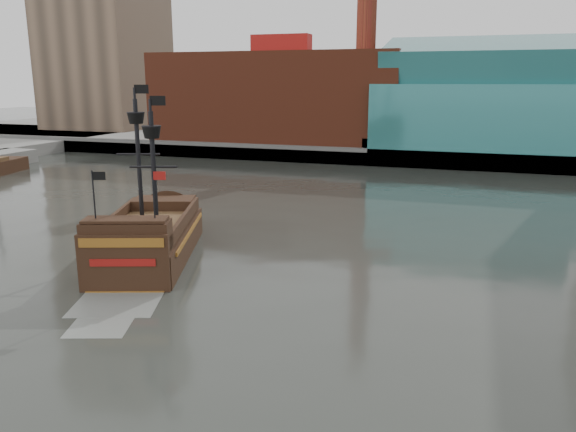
% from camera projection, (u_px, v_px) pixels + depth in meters
% --- Properties ---
extents(ground, '(400.00, 400.00, 0.00)m').
position_uv_depth(ground, '(219.00, 363.00, 25.50)').
color(ground, '#282B26').
rests_on(ground, ground).
extents(promenade_far, '(220.00, 60.00, 2.00)m').
position_uv_depth(promenade_far, '(421.00, 141.00, 110.05)').
color(promenade_far, slate).
rests_on(promenade_far, ground).
extents(seawall, '(220.00, 1.00, 2.60)m').
position_uv_depth(seawall, '(401.00, 158.00, 82.79)').
color(seawall, '#4C4C49').
rests_on(seawall, ground).
extents(skyline, '(149.00, 45.00, 62.00)m').
position_uv_depth(skyline, '(455.00, 8.00, 96.04)').
color(skyline, brown).
rests_on(skyline, promenade_far).
extents(pirate_ship, '(10.66, 18.27, 13.13)m').
position_uv_depth(pirate_ship, '(149.00, 243.00, 40.24)').
color(pirate_ship, black).
rests_on(pirate_ship, ground).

